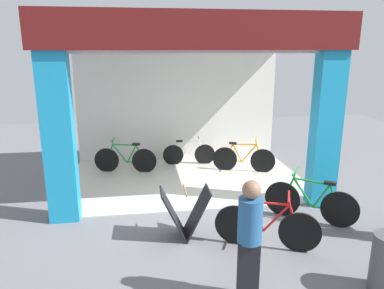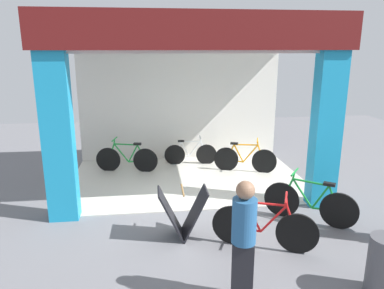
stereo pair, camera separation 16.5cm
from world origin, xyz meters
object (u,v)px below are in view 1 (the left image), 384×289
Objects in this scene: bicycle_parked_0 at (266,226)px; sandwich_board_sign at (185,213)px; bicycle_inside_0 at (189,154)px; pedestrian_1 at (249,240)px; bicycle_inside_2 at (126,159)px; bicycle_inside_1 at (243,159)px; bicycle_parked_1 at (311,202)px.

sandwich_board_sign is at bearing 156.89° from bicycle_parked_0.
pedestrian_1 is at bearing -90.19° from bicycle_inside_0.
bicycle_inside_0 is 0.90× the size of bicycle_inside_2.
bicycle_inside_1 is at bearing -7.33° from bicycle_inside_2.
pedestrian_1 reaches higher than bicycle_inside_2.
sandwich_board_sign is 1.90m from pedestrian_1.
pedestrian_1 is (0.60, -1.75, 0.41)m from sandwich_board_sign.
bicycle_inside_2 is 5.68m from pedestrian_1.
pedestrian_1 is (-0.02, -5.80, 0.53)m from bicycle_inside_0.
bicycle_inside_0 is 1.65× the size of sandwich_board_sign.
pedestrian_1 reaches higher than bicycle_inside_0.
bicycle_inside_1 is 1.77× the size of sandwich_board_sign.
bicycle_parked_0 is at bearing -23.11° from sandwich_board_sign.
bicycle_inside_0 is 4.10m from sandwich_board_sign.
bicycle_inside_0 is 4.64m from bicycle_parked_0.
bicycle_inside_2 is 4.82m from bicycle_parked_0.
bicycle_inside_0 is at bearing 13.37° from bicycle_inside_2.
sandwich_board_sign reaches higher than bicycle_inside_0.
bicycle_inside_2 is 3.80m from sandwich_board_sign.
bicycle_inside_1 is 0.95× the size of pedestrian_1.
bicycle_inside_1 is at bearing 79.52° from bicycle_parked_0.
pedestrian_1 is at bearing -72.20° from bicycle_inside_2.
bicycle_parked_0 is 1.46m from pedestrian_1.
bicycle_parked_0 is (-0.70, -3.78, 0.02)m from bicycle_inside_1.
bicycle_parked_1 is at bearing 6.09° from sandwich_board_sign.
bicycle_parked_0 reaches higher than bicycle_inside_2.
bicycle_parked_1 is 1.61× the size of sandwich_board_sign.
bicycle_parked_1 reaches higher than bicycle_inside_0.
bicycle_parked_0 is (2.40, -4.18, 0.02)m from bicycle_inside_2.
bicycle_inside_0 is 4.20m from bicycle_parked_1.
pedestrian_1 reaches higher than bicycle_parked_0.
bicycle_inside_1 reaches higher than sandwich_board_sign.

